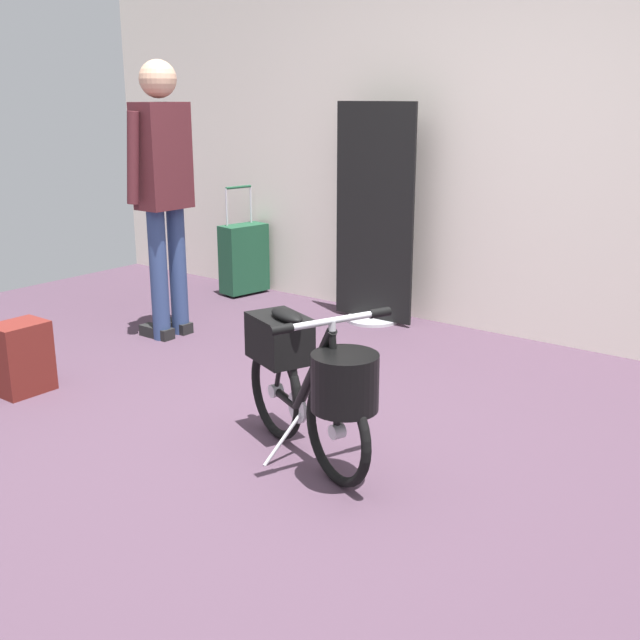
{
  "coord_description": "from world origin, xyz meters",
  "views": [
    {
      "loc": [
        2.02,
        -2.23,
        1.49
      ],
      "look_at": [
        0.05,
        0.34,
        0.55
      ],
      "focal_mm": 43.64,
      "sensor_mm": 36.0,
      "label": 1
    }
  ],
  "objects_px": {
    "rolling_suitcase": "(244,258)",
    "floor_banner_stand": "(374,228)",
    "folding_bike_foreground": "(310,378)",
    "backpack_on_floor": "(21,358)",
    "visitor_near_wall": "(163,183)"
  },
  "relations": [
    {
      "from": "rolling_suitcase",
      "to": "floor_banner_stand",
      "type": "bearing_deg",
      "value": -1.17
    },
    {
      "from": "folding_bike_foreground",
      "to": "backpack_on_floor",
      "type": "xyz_separation_m",
      "value": [
        -1.69,
        -0.26,
        -0.19
      ]
    },
    {
      "from": "folding_bike_foreground",
      "to": "backpack_on_floor",
      "type": "height_order",
      "value": "folding_bike_foreground"
    },
    {
      "from": "rolling_suitcase",
      "to": "folding_bike_foreground",
      "type": "bearing_deg",
      "value": -41.92
    },
    {
      "from": "folding_bike_foreground",
      "to": "rolling_suitcase",
      "type": "relative_size",
      "value": 1.09
    },
    {
      "from": "visitor_near_wall",
      "to": "backpack_on_floor",
      "type": "xyz_separation_m",
      "value": [
        0.13,
        -1.14,
        -0.79
      ]
    },
    {
      "from": "folding_bike_foreground",
      "to": "visitor_near_wall",
      "type": "xyz_separation_m",
      "value": [
        -1.82,
        0.87,
        0.6
      ]
    },
    {
      "from": "visitor_near_wall",
      "to": "rolling_suitcase",
      "type": "distance_m",
      "value": 1.35
    },
    {
      "from": "visitor_near_wall",
      "to": "rolling_suitcase",
      "type": "height_order",
      "value": "visitor_near_wall"
    },
    {
      "from": "folding_bike_foreground",
      "to": "rolling_suitcase",
      "type": "height_order",
      "value": "rolling_suitcase"
    },
    {
      "from": "visitor_near_wall",
      "to": "backpack_on_floor",
      "type": "relative_size",
      "value": 4.55
    },
    {
      "from": "floor_banner_stand",
      "to": "visitor_near_wall",
      "type": "distance_m",
      "value": 1.4
    },
    {
      "from": "visitor_near_wall",
      "to": "backpack_on_floor",
      "type": "height_order",
      "value": "visitor_near_wall"
    },
    {
      "from": "folding_bike_foreground",
      "to": "visitor_near_wall",
      "type": "distance_m",
      "value": 2.11
    },
    {
      "from": "folding_bike_foreground",
      "to": "rolling_suitcase",
      "type": "distance_m",
      "value": 2.95
    }
  ]
}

